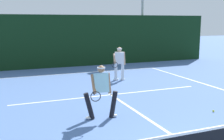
# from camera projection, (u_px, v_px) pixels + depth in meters

# --- Properties ---
(court_line_baseline_far) EXTENTS (9.52, 0.10, 0.01)m
(court_line_baseline_far) POSITION_uv_depth(u_px,v_px,m) (78.00, 73.00, 15.75)
(court_line_baseline_far) COLOR white
(court_line_baseline_far) RESTS_ON ground_plane
(court_line_service) EXTENTS (7.76, 0.10, 0.01)m
(court_line_service) POSITION_uv_depth(u_px,v_px,m) (111.00, 95.00, 11.11)
(court_line_service) COLOR white
(court_line_service) RESTS_ON ground_plane
(court_line_centre) EXTENTS (0.10, 6.40, 0.01)m
(court_line_centre) POSITION_uv_depth(u_px,v_px,m) (148.00, 119.00, 8.37)
(court_line_centre) COLOR white
(court_line_centre) RESTS_ON ground_plane
(player_near) EXTENTS (1.06, 0.85, 1.63)m
(player_near) POSITION_uv_depth(u_px,v_px,m) (101.00, 90.00, 8.28)
(player_near) COLOR black
(player_near) RESTS_ON ground_plane
(player_far) EXTENTS (0.90, 0.88, 1.64)m
(player_far) POSITION_uv_depth(u_px,v_px,m) (119.00, 62.00, 13.66)
(player_far) COLOR silver
(player_far) RESTS_ON ground_plane
(tennis_ball) EXTENTS (0.07, 0.07, 0.07)m
(tennis_ball) POSITION_uv_depth(u_px,v_px,m) (213.00, 111.00, 9.02)
(tennis_ball) COLOR #D1E033
(tennis_ball) RESTS_ON ground_plane
(back_fence_windscreen) EXTENTS (20.50, 0.12, 3.28)m
(back_fence_windscreen) POSITION_uv_depth(u_px,v_px,m) (68.00, 41.00, 17.59)
(back_fence_windscreen) COLOR black
(back_fence_windscreen) RESTS_ON ground_plane
(light_pole) EXTENTS (0.55, 0.44, 6.47)m
(light_pole) POSITION_uv_depth(u_px,v_px,m) (142.00, 5.00, 20.91)
(light_pole) COLOR #9EA39E
(light_pole) RESTS_ON ground_plane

